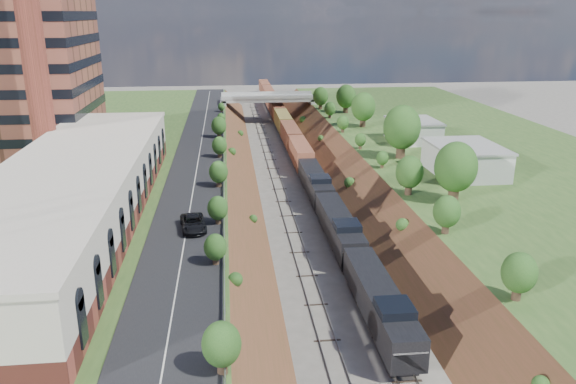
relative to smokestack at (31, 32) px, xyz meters
name	(u,v)px	position (x,y,z in m)	size (l,w,h in m)	color
platform_left	(81,186)	(3.00, 4.00, -22.50)	(44.00, 180.00, 5.00)	#335623
platform_right	(498,173)	(69.00, 4.00, -22.50)	(44.00, 180.00, 5.00)	#335623
embankment_left	(228,197)	(25.00, 4.00, -25.00)	(7.07, 180.00, 7.07)	brown
embankment_right	(366,192)	(47.00, 4.00, -25.00)	(7.07, 180.00, 7.07)	brown
rail_left_track	(281,195)	(33.40, 4.00, -24.91)	(1.58, 180.00, 0.18)	gray
rail_right_track	(314,193)	(38.60, 4.00, -24.91)	(1.58, 180.00, 0.18)	gray
road	(197,167)	(20.50, 4.00, -19.95)	(8.00, 180.00, 0.10)	black
guardrail	(224,163)	(24.60, 3.80, -19.45)	(0.10, 171.00, 0.70)	#99999E
commercial_building	(74,191)	(8.00, -18.00, -16.49)	(14.30, 62.30, 7.00)	brown
smokestack	(31,32)	(0.00, 0.00, 0.00)	(3.20, 3.20, 40.00)	brown
overpass	(268,103)	(36.00, 66.00, -20.08)	(24.50, 8.30, 7.40)	gray
white_building_near	(465,160)	(59.50, -4.00, -18.00)	(9.00, 12.00, 4.00)	silver
white_building_far	(413,131)	(59.00, 18.00, -18.20)	(8.00, 10.00, 3.60)	silver
tree_right_large	(456,167)	(53.00, -16.00, -15.62)	(5.25, 5.25, 7.61)	#473323
tree_left_crest	(219,266)	(24.20, -36.00, -17.96)	(2.45, 2.45, 3.55)	#473323
freight_train	(287,129)	(38.60, 43.60, -22.40)	(3.01, 169.41, 4.55)	black
suv	(193,223)	(21.28, -22.42, -19.14)	(2.53, 5.48, 1.52)	black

